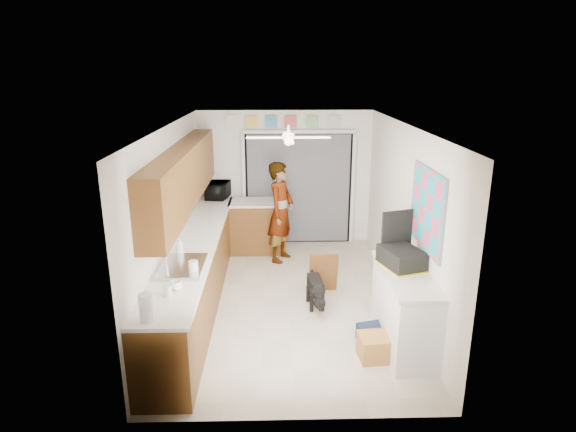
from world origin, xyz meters
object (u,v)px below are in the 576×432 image
object	(u,v)px
microwave	(218,190)
dog	(315,291)
cardboard_box	(379,347)
suitcase	(401,258)
navy_crate	(373,334)
paper_towel_roll	(146,308)
cup	(176,285)
soap_bottle	(180,246)
man	(281,212)

from	to	relation	value
microwave	dog	world-z (taller)	microwave
cardboard_box	dog	xyz separation A→B (m)	(-0.63, 1.29, 0.10)
cardboard_box	dog	world-z (taller)	dog
suitcase	navy_crate	world-z (taller)	suitcase
suitcase	dog	distance (m)	1.49
suitcase	cardboard_box	xyz separation A→B (m)	(-0.32, -0.48, -0.91)
microwave	suitcase	distance (m)	4.15
paper_towel_roll	cardboard_box	bearing A→B (deg)	17.58
suitcase	cardboard_box	world-z (taller)	suitcase
cup	soap_bottle	bearing A→B (deg)	98.25
man	suitcase	bearing A→B (deg)	-127.47
suitcase	dog	size ratio (longest dim) A/B	0.87
suitcase	dog	world-z (taller)	suitcase
paper_towel_roll	navy_crate	size ratio (longest dim) A/B	0.83
paper_towel_roll	navy_crate	xyz separation A→B (m)	(2.40, 1.11, -0.98)
navy_crate	man	distance (m)	3.00
microwave	man	distance (m)	1.36
soap_bottle	cardboard_box	xyz separation A→B (m)	(2.40, -0.90, -0.93)
soap_bottle	cup	distance (m)	1.01
paper_towel_roll	dog	bearing A→B (deg)	49.28
microwave	soap_bottle	bearing A→B (deg)	-174.36
cup	cardboard_box	bearing A→B (deg)	2.46
cardboard_box	dog	size ratio (longest dim) A/B	0.75
cardboard_box	man	distance (m)	3.31
cup	cardboard_box	size ratio (longest dim) A/B	0.28
paper_towel_roll	navy_crate	bearing A→B (deg)	24.87
suitcase	microwave	bearing A→B (deg)	110.04
microwave	cup	distance (m)	3.84
microwave	cup	size ratio (longest dim) A/B	4.22
man	dog	world-z (taller)	man
soap_bottle	paper_towel_roll	distance (m)	1.66
suitcase	navy_crate	xyz separation A→B (m)	(-0.32, -0.13, -0.95)
microwave	dog	distance (m)	3.05
microwave	cup	bearing A→B (deg)	-171.35
soap_bottle	suitcase	distance (m)	2.75
cardboard_box	cup	bearing A→B (deg)	-177.54
man	paper_towel_roll	bearing A→B (deg)	-175.25
cup	cardboard_box	world-z (taller)	cup
soap_bottle	cup	bearing A→B (deg)	-81.75
microwave	man	bearing A→B (deg)	-112.58
soap_bottle	paper_towel_roll	world-z (taller)	paper_towel_roll
microwave	cardboard_box	bearing A→B (deg)	-140.21
soap_bottle	paper_towel_roll	bearing A→B (deg)	-89.89
soap_bottle	dog	world-z (taller)	soap_bottle
microwave	soap_bottle	xyz separation A→B (m)	(-0.16, -2.84, -0.02)
dog	suitcase	bearing A→B (deg)	-45.80
soap_bottle	cardboard_box	bearing A→B (deg)	-20.59
cardboard_box	dog	bearing A→B (deg)	116.22
suitcase	cardboard_box	distance (m)	1.08
soap_bottle	cardboard_box	distance (m)	2.73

